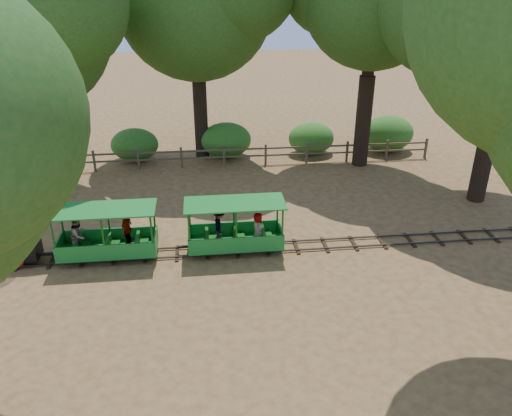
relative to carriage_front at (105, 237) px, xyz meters
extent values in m
plane|color=#9F7544|center=(5.24, 0.01, -0.79)|extent=(90.00, 90.00, 0.00)
cube|color=#3F3D3A|center=(5.24, -0.29, -0.71)|extent=(22.00, 0.05, 0.05)
cube|color=#3F3D3A|center=(5.24, 0.31, -0.71)|extent=(22.00, 0.05, 0.05)
cube|color=#382314|center=(5.24, 0.01, -0.76)|extent=(0.12, 1.00, 0.05)
cube|color=#382314|center=(0.24, 0.01, -0.76)|extent=(0.12, 1.00, 0.05)
cube|color=#382314|center=(10.24, 0.01, -0.76)|extent=(0.12, 1.00, 0.05)
cube|color=black|center=(-3.26, 0.01, -0.49)|extent=(2.37, 0.75, 0.19)
cube|color=black|center=(-2.57, 0.01, -0.10)|extent=(0.97, 0.75, 0.59)
cube|color=black|center=(-2.57, 0.01, 0.22)|extent=(1.02, 0.82, 0.04)
cylinder|color=maroon|center=(-3.37, 0.40, -0.49)|extent=(0.39, 0.06, 0.39)
cylinder|color=maroon|center=(-2.67, -0.38, -0.49)|extent=(0.39, 0.06, 0.39)
cylinder|color=maroon|center=(-2.67, 0.40, -0.49)|extent=(0.39, 0.06, 0.39)
imported|color=silver|center=(-2.88, -0.02, 1.06)|extent=(0.52, 0.68, 1.65)
cube|color=#1C822C|center=(0.07, 0.01, -0.49)|extent=(3.10, 1.18, 0.09)
cube|color=#155C17|center=(0.07, 0.01, -0.60)|extent=(2.79, 0.46, 0.13)
cube|color=#1C822C|center=(0.07, -0.55, -0.21)|extent=(3.10, 0.05, 0.46)
cube|color=#1C822C|center=(0.07, 0.57, -0.21)|extent=(3.10, 0.05, 0.46)
cube|color=#1C822C|center=(0.07, 0.01, 0.97)|extent=(3.23, 1.32, 0.05)
cylinder|color=#155C17|center=(-1.41, -0.53, 0.24)|extent=(0.06, 0.06, 1.46)
cylinder|color=#155C17|center=(-1.41, 0.55, 0.24)|extent=(0.06, 0.06, 1.46)
cylinder|color=#155C17|center=(1.55, -0.53, 0.24)|extent=(0.06, 0.06, 1.46)
cylinder|color=#155C17|center=(1.55, 0.55, 0.24)|extent=(0.06, 0.06, 1.46)
cube|color=#155C17|center=(-0.86, 0.01, -0.26)|extent=(0.11, 1.00, 0.36)
cube|color=#155C17|center=(0.07, 0.01, -0.26)|extent=(0.11, 1.00, 0.36)
cube|color=#155C17|center=(1.00, 0.01, -0.26)|extent=(0.11, 1.00, 0.36)
cylinder|color=black|center=(-0.92, -0.30, -0.56)|extent=(0.26, 0.05, 0.26)
cylinder|color=black|center=(-0.92, 0.32, -0.56)|extent=(0.26, 0.05, 0.26)
cylinder|color=black|center=(1.06, -0.30, -0.56)|extent=(0.26, 0.05, 0.26)
cylinder|color=black|center=(1.06, 0.32, -0.56)|extent=(0.26, 0.05, 0.26)
imported|color=gray|center=(-0.75, -0.12, 0.19)|extent=(0.67, 0.75, 1.27)
imported|color=gray|center=(0.69, 0.11, 0.20)|extent=(0.47, 0.81, 1.29)
cube|color=#1C822C|center=(4.18, 0.01, -0.49)|extent=(3.10, 1.18, 0.09)
cube|color=#155C17|center=(4.18, 0.01, -0.60)|extent=(2.79, 0.46, 0.13)
cube|color=#1C822C|center=(4.18, -0.55, -0.21)|extent=(3.10, 0.05, 0.46)
cube|color=#1C822C|center=(4.18, 0.57, -0.21)|extent=(3.10, 0.05, 0.46)
cube|color=#1C822C|center=(4.18, 0.01, 0.97)|extent=(3.23, 1.32, 0.05)
cylinder|color=#155C17|center=(2.70, -0.53, 0.24)|extent=(0.06, 0.06, 1.46)
cylinder|color=#155C17|center=(2.70, 0.55, 0.24)|extent=(0.06, 0.06, 1.46)
cylinder|color=#155C17|center=(5.65, -0.53, 0.24)|extent=(0.06, 0.06, 1.46)
cylinder|color=#155C17|center=(5.65, 0.55, 0.24)|extent=(0.06, 0.06, 1.46)
cube|color=#155C17|center=(3.25, 0.01, -0.26)|extent=(0.11, 1.00, 0.36)
cube|color=#155C17|center=(4.18, 0.01, -0.26)|extent=(0.11, 1.00, 0.36)
cube|color=#155C17|center=(5.11, 0.01, -0.26)|extent=(0.11, 1.00, 0.36)
cylinder|color=black|center=(3.19, -0.30, -0.56)|extent=(0.26, 0.05, 0.26)
cylinder|color=black|center=(3.19, 0.32, -0.56)|extent=(0.26, 0.05, 0.26)
cylinder|color=black|center=(5.17, -0.30, -0.56)|extent=(0.26, 0.05, 0.26)
cylinder|color=black|center=(5.17, 0.32, -0.56)|extent=(0.26, 0.05, 0.26)
imported|color=gray|center=(3.67, 0.20, 0.13)|extent=(0.44, 0.75, 1.15)
imported|color=gray|center=(4.91, -0.15, 0.11)|extent=(0.41, 0.57, 1.09)
cylinder|color=#2D2116|center=(-3.26, 6.01, 1.02)|extent=(0.70, 0.70, 3.60)
cylinder|color=#2D2116|center=(-3.26, 6.01, 3.85)|extent=(0.52, 0.53, 2.06)
sphere|color=#22541A|center=(-3.26, 6.01, 5.88)|extent=(6.71, 6.71, 6.71)
sphere|color=#22541A|center=(-1.59, 5.00, 6.72)|extent=(5.03, 5.03, 5.03)
cylinder|color=#2D2116|center=(3.24, 9.51, 1.20)|extent=(0.66, 0.66, 3.97)
cylinder|color=#2D2116|center=(3.24, 9.51, 4.32)|extent=(0.50, 0.50, 2.27)
cylinder|color=#2D2116|center=(10.74, 7.51, 1.32)|extent=(0.72, 0.72, 4.21)
cylinder|color=#2D2116|center=(10.74, 7.51, 4.62)|extent=(0.54, 0.54, 2.40)
cylinder|color=#2D2116|center=(14.24, 3.01, 1.03)|extent=(0.68, 0.68, 3.64)
cylinder|color=#2D2116|center=(14.24, 3.01, 3.90)|extent=(0.51, 0.51, 2.08)
sphere|color=#22541A|center=(14.24, 3.01, 6.00)|extent=(7.08, 7.08, 7.08)
sphere|color=#22541A|center=(12.64, 4.25, 6.71)|extent=(5.66, 5.66, 5.66)
cube|color=brown|center=(-3.76, 8.01, -0.29)|extent=(0.10, 0.10, 1.00)
cube|color=brown|center=(-1.76, 8.01, -0.29)|extent=(0.10, 0.10, 1.00)
cube|color=brown|center=(0.24, 8.01, -0.29)|extent=(0.10, 0.10, 1.00)
cube|color=brown|center=(2.24, 8.01, -0.29)|extent=(0.10, 0.10, 1.00)
cube|color=brown|center=(4.24, 8.01, -0.29)|extent=(0.10, 0.10, 1.00)
cube|color=brown|center=(6.24, 8.01, -0.29)|extent=(0.10, 0.10, 1.00)
cube|color=brown|center=(8.24, 8.01, -0.29)|extent=(0.10, 0.10, 1.00)
cube|color=brown|center=(10.24, 8.01, -0.29)|extent=(0.10, 0.10, 1.00)
cube|color=brown|center=(12.24, 8.01, -0.29)|extent=(0.10, 0.10, 1.00)
cube|color=brown|center=(14.24, 8.01, -0.29)|extent=(0.10, 0.10, 1.00)
cube|color=brown|center=(5.24, 8.01, 0.01)|extent=(18.00, 0.06, 0.08)
cube|color=brown|center=(5.24, 8.01, -0.34)|extent=(18.00, 0.06, 0.08)
ellipsoid|color=#2D6B1E|center=(-0.03, 9.31, 0.01)|extent=(2.29, 1.76, 1.59)
ellipsoid|color=#2D6B1E|center=(4.43, 9.31, 0.08)|extent=(2.50, 1.92, 1.73)
ellipsoid|color=#2D6B1E|center=(8.72, 9.31, 0.01)|extent=(2.31, 1.77, 1.60)
ellipsoid|color=#2D6B1E|center=(12.70, 9.31, 0.13)|extent=(2.65, 2.04, 1.84)
camera|label=1|loc=(3.24, -14.39, 7.75)|focal=35.00mm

